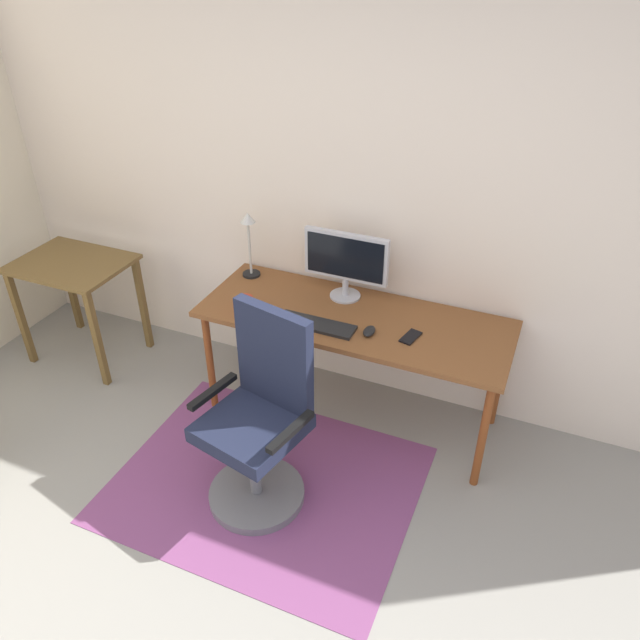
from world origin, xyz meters
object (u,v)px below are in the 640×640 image
desk (354,326)px  computer_mouse (369,331)px  office_chair (260,427)px  coffee_cup (246,304)px  keyboard (316,325)px  cell_phone (411,337)px  desk_lamp (249,235)px  side_table (75,279)px  monitor (346,260)px

desk → computer_mouse: size_ratio=16.79×
office_chair → coffee_cup: bearing=135.6°
keyboard → cell_phone: 0.51m
computer_mouse → desk_lamp: size_ratio=0.25×
keyboard → side_table: size_ratio=0.59×
cell_phone → desk_lamp: bearing=178.7°
coffee_cup → cell_phone: 0.94m
coffee_cup → side_table: bearing=177.3°
computer_mouse → coffee_cup: (-0.72, -0.05, 0.03)m
side_table → keyboard: bearing=-1.7°
computer_mouse → side_table: computer_mouse is taller
desk_lamp → office_chair: desk_lamp is taller
keyboard → cell_phone: keyboard is taller
coffee_cup → office_chair: 0.75m
monitor → cell_phone: monitor is taller
cell_phone → desk_lamp: desk_lamp is taller
computer_mouse → office_chair: size_ratio=0.10×
monitor → computer_mouse: bearing=-50.4°
cell_phone → desk_lamp: 1.17m
coffee_cup → desk: bearing=17.3°
monitor → office_chair: (-0.08, -0.94, -0.50)m
cell_phone → coffee_cup: bearing=-160.9°
desk_lamp → monitor: bearing=-1.4°
keyboard → desk_lamp: (-0.60, 0.37, 0.26)m
monitor → desk: bearing=-55.7°
office_chair → side_table: office_chair is taller
desk → computer_mouse: 0.20m
desk → keyboard: size_ratio=4.06×
monitor → cell_phone: 0.59m
keyboard → computer_mouse: (0.29, 0.04, 0.01)m
monitor → desk_lamp: bearing=178.6°
keyboard → cell_phone: size_ratio=3.07×
desk_lamp → office_chair: bearing=-60.2°
monitor → cell_phone: (0.47, -0.26, -0.24)m
computer_mouse → coffee_cup: size_ratio=1.18×
coffee_cup → office_chair: size_ratio=0.08×
desk → cell_phone: size_ratio=12.48×
desk → monitor: (-0.12, 0.18, 0.30)m
keyboard → cell_phone: bearing=10.3°
coffee_cup → side_table: coffee_cup is taller
computer_mouse → side_table: 2.04m
monitor → cell_phone: bearing=-28.9°
desk → keyboard: keyboard is taller
office_chair → monitor: bearing=97.3°
office_chair → keyboard: bearing=97.2°
coffee_cup → office_chair: bearing=-56.9°
monitor → desk_lamp: (-0.63, 0.01, 0.03)m
desk_lamp → keyboard: bearing=-31.5°
office_chair → side_table: size_ratio=1.48×
desk_lamp → computer_mouse: bearing=-20.2°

